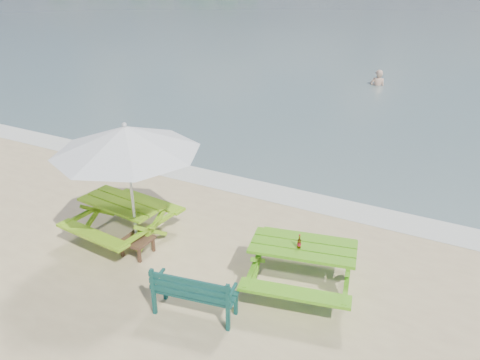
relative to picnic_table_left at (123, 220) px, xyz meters
The scene contains 8 objects.
foam_strip 3.67m from the picnic_table_left, 61.48° to the left, with size 22.00×0.90×0.01m, color silver.
picnic_table_left is the anchor object (origin of this frame).
picnic_table_right 3.73m from the picnic_table_left, ahead, with size 2.10×2.24×0.83m.
park_bench 2.80m from the picnic_table_left, 26.73° to the right, with size 1.37×0.67×0.81m.
side_table 0.74m from the picnic_table_left, 29.66° to the right, with size 0.52×0.52×0.34m.
patio_umbrella 2.06m from the picnic_table_left, 29.66° to the right, with size 2.60×2.60×2.56m.
beer_bottle 3.72m from the picnic_table_left, ahead, with size 0.06×0.06×0.24m.
swimmer 15.37m from the picnic_table_left, 83.99° to the left, with size 0.74×0.56×1.81m.
Camera 1 is at (4.09, -4.69, 5.07)m, focal length 35.00 mm.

